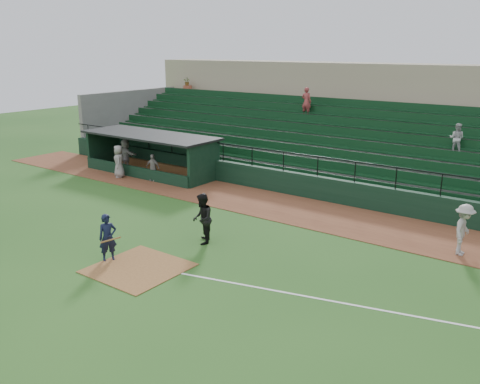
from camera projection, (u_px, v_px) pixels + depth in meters
The scene contains 12 objects.
ground at pixel (159, 259), 18.59m from camera, with size 90.00×90.00×0.00m, color #26531B.
warning_track at pixel (276, 206), 24.79m from camera, with size 40.00×4.00×0.03m, color brown.
home_plate_dirt at pixel (139, 268), 17.81m from camera, with size 3.00×3.00×0.03m, color brown.
foul_line at pixel (383, 310), 14.97m from camera, with size 18.00×0.09×0.01m, color white.
stadium_structure at pixel (352, 136), 30.72m from camera, with size 38.00×13.08×6.40m.
dugout at pixel (156, 151), 31.18m from camera, with size 8.90×3.20×2.42m.
batter_at_plate at pixel (108, 238), 18.24m from camera, with size 1.13×0.76×1.76m.
umpire at pixel (202, 219), 19.87m from camera, with size 0.98×0.76×2.01m, color black.
runner at pixel (464, 230), 18.70m from camera, with size 1.25×0.72×1.93m, color #A49F99.
dugout_player_a at pixel (153, 168), 29.13m from camera, with size 0.91×0.38×1.56m, color #99938F.
dugout_player_b at pixel (119, 161), 29.90m from camera, with size 0.93×0.60×1.90m, color gray.
dugout_player_c at pixel (126, 154), 31.83m from camera, with size 1.78×0.57×1.92m, color #A7A29C.
Camera 1 is at (12.56, -12.12, 7.46)m, focal length 38.19 mm.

